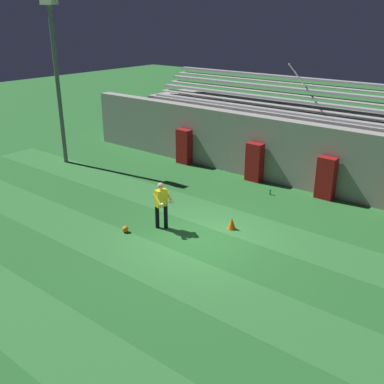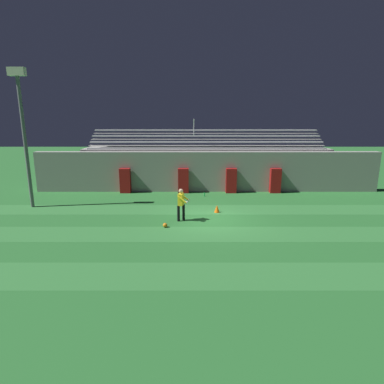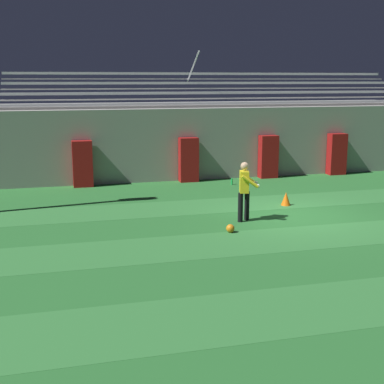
{
  "view_description": "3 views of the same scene",
  "coord_description": "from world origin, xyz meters",
  "views": [
    {
      "loc": [
        8.0,
        -10.5,
        6.9
      ],
      "look_at": [
        -0.8,
        0.48,
        1.33
      ],
      "focal_mm": 42.0,
      "sensor_mm": 36.0,
      "label": 1
    },
    {
      "loc": [
        -1.06,
        -15.83,
        5.23
      ],
      "look_at": [
        -1.07,
        -0.92,
        1.68
      ],
      "focal_mm": 30.0,
      "sensor_mm": 36.0,
      "label": 2
    },
    {
      "loc": [
        -6.69,
        -13.9,
        3.9
      ],
      "look_at": [
        -2.93,
        0.55,
        0.75
      ],
      "focal_mm": 50.0,
      "sensor_mm": 36.0,
      "label": 3
    }
  ],
  "objects": [
    {
      "name": "floodlight_pole",
      "position": [
        -10.47,
        2.37,
        4.93
      ],
      "size": [
        0.9,
        0.36,
        7.76
      ],
      "color": "slate",
      "rests_on": "ground"
    },
    {
      "name": "padding_pillar_gate_left",
      "position": [
        -1.66,
        5.95,
        0.85
      ],
      "size": [
        0.72,
        0.44,
        1.71
      ],
      "primitive_type": "cube",
      "color": "maroon",
      "rests_on": "ground"
    },
    {
      "name": "back_wall",
      "position": [
        0.0,
        6.5,
        1.4
      ],
      "size": [
        24.0,
        0.6,
        2.8
      ],
      "primitive_type": "cube",
      "color": "#999691",
      "rests_on": "ground"
    },
    {
      "name": "traffic_cone",
      "position": [
        0.32,
        1.26,
        0.21
      ],
      "size": [
        0.3,
        0.3,
        0.42
      ],
      "primitive_type": "cone",
      "color": "orange",
      "rests_on": "ground"
    },
    {
      "name": "goalkeeper",
      "position": [
        -1.6,
        -0.19,
        0.95
      ],
      "size": [
        0.66,
        0.67,
        1.67
      ],
      "color": "black",
      "rests_on": "ground"
    },
    {
      "name": "padding_pillar_gate_right",
      "position": [
        1.66,
        5.95,
        0.85
      ],
      "size": [
        0.72,
        0.44,
        1.71
      ],
      "primitive_type": "cube",
      "color": "maroon",
      "rests_on": "ground"
    },
    {
      "name": "turf_stripe_far",
      "position": [
        0.0,
        1.77,
        0.0
      ],
      "size": [
        28.0,
        1.94,
        0.01
      ],
      "primitive_type": "cube",
      "color": "#337A38",
      "rests_on": "ground"
    },
    {
      "name": "ground_plane",
      "position": [
        0.0,
        0.0,
        0.0
      ],
      "size": [
        80.0,
        80.0,
        0.0
      ],
      "primitive_type": "plane",
      "color": "#286B2D"
    },
    {
      "name": "turf_stripe_near",
      "position": [
        0.0,
        -6.0,
        0.0
      ],
      "size": [
        28.0,
        1.94,
        0.01
      ],
      "primitive_type": "cube",
      "color": "#337A38",
      "rests_on": "ground"
    },
    {
      "name": "turf_stripe_mid",
      "position": [
        0.0,
        -2.11,
        0.0
      ],
      "size": [
        28.0,
        1.94,
        0.01
      ],
      "primitive_type": "cube",
      "color": "#337A38",
      "rests_on": "ground"
    },
    {
      "name": "padding_pillar_far_left",
      "position": [
        -5.69,
        5.95,
        0.85
      ],
      "size": [
        0.72,
        0.44,
        1.71
      ],
      "primitive_type": "cube",
      "color": "maroon",
      "rests_on": "ground"
    },
    {
      "name": "water_bottle",
      "position": [
        -0.23,
        4.91,
        0.12
      ],
      "size": [
        0.07,
        0.07,
        0.24
      ],
      "primitive_type": "cylinder",
      "color": "green",
      "rests_on": "ground"
    },
    {
      "name": "soccer_ball",
      "position": [
        -2.36,
        -1.21,
        0.11
      ],
      "size": [
        0.22,
        0.22,
        0.22
      ],
      "primitive_type": "sphere",
      "color": "orange",
      "rests_on": "ground"
    },
    {
      "name": "bleacher_stand",
      "position": [
        -0.0,
        8.49,
        1.5
      ],
      "size": [
        18.0,
        3.35,
        5.03
      ],
      "color": "#999691",
      "rests_on": "ground"
    }
  ]
}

